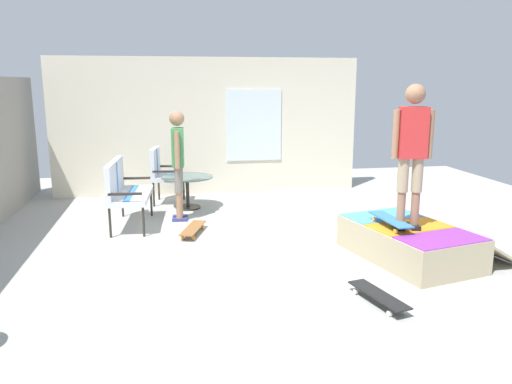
{
  "coord_description": "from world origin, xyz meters",
  "views": [
    {
      "loc": [
        -6.19,
        1.28,
        2.18
      ],
      "look_at": [
        0.48,
        0.12,
        0.7
      ],
      "focal_mm": 35.29,
      "sensor_mm": 36.0,
      "label": 1
    }
  ],
  "objects_px": {
    "skateboard_by_bench": "(193,228)",
    "skate_ramp": "(410,242)",
    "patio_table": "(187,186)",
    "patio_bench": "(123,187)",
    "person_skater": "(412,146)",
    "skateboard_spare": "(378,295)",
    "skateboard_on_ramp": "(390,220)",
    "patio_chair_near_house": "(162,170)",
    "person_watching": "(178,157)"
  },
  "relations": [
    {
      "from": "patio_bench",
      "to": "skateboard_on_ramp",
      "type": "height_order",
      "value": "patio_bench"
    },
    {
      "from": "patio_chair_near_house",
      "to": "patio_table",
      "type": "distance_m",
      "value": 0.68
    },
    {
      "from": "skate_ramp",
      "to": "skateboard_on_ramp",
      "type": "bearing_deg",
      "value": 91.25
    },
    {
      "from": "person_watching",
      "to": "person_skater",
      "type": "height_order",
      "value": "person_skater"
    },
    {
      "from": "patio_bench",
      "to": "skateboard_by_bench",
      "type": "distance_m",
      "value": 1.29
    },
    {
      "from": "person_skater",
      "to": "skateboard_by_bench",
      "type": "bearing_deg",
      "value": 57.16
    },
    {
      "from": "patio_table",
      "to": "person_watching",
      "type": "height_order",
      "value": "person_watching"
    },
    {
      "from": "patio_bench",
      "to": "skateboard_spare",
      "type": "bearing_deg",
      "value": -140.57
    },
    {
      "from": "patio_table",
      "to": "skateboard_spare",
      "type": "bearing_deg",
      "value": -158.17
    },
    {
      "from": "skateboard_on_ramp",
      "to": "patio_bench",
      "type": "bearing_deg",
      "value": 57.66
    },
    {
      "from": "person_watching",
      "to": "person_skater",
      "type": "xyz_separation_m",
      "value": [
        -2.47,
        -2.69,
        0.42
      ]
    },
    {
      "from": "patio_table",
      "to": "skate_ramp",
      "type": "bearing_deg",
      "value": -139.55
    },
    {
      "from": "person_watching",
      "to": "skateboard_by_bench",
      "type": "xyz_separation_m",
      "value": [
        -0.84,
        -0.17,
        -0.94
      ]
    },
    {
      "from": "skateboard_spare",
      "to": "patio_table",
      "type": "bearing_deg",
      "value": 21.83
    },
    {
      "from": "patio_chair_near_house",
      "to": "skateboard_on_ramp",
      "type": "relative_size",
      "value": 1.26
    },
    {
      "from": "skateboard_by_bench",
      "to": "patio_chair_near_house",
      "type": "bearing_deg",
      "value": 12.04
    },
    {
      "from": "skate_ramp",
      "to": "person_skater",
      "type": "relative_size",
      "value": 1.15
    },
    {
      "from": "patio_table",
      "to": "person_skater",
      "type": "bearing_deg",
      "value": -141.81
    },
    {
      "from": "patio_bench",
      "to": "person_skater",
      "type": "relative_size",
      "value": 0.74
    },
    {
      "from": "patio_chair_near_house",
      "to": "skateboard_by_bench",
      "type": "xyz_separation_m",
      "value": [
        -2.07,
        -0.44,
        -0.53
      ]
    },
    {
      "from": "skate_ramp",
      "to": "patio_bench",
      "type": "relative_size",
      "value": 1.55
    },
    {
      "from": "skate_ramp",
      "to": "patio_chair_near_house",
      "type": "height_order",
      "value": "patio_chair_near_house"
    },
    {
      "from": "patio_chair_near_house",
      "to": "skateboard_spare",
      "type": "bearing_deg",
      "value": -155.71
    },
    {
      "from": "person_watching",
      "to": "skateboard_on_ramp",
      "type": "relative_size",
      "value": 2.15
    },
    {
      "from": "patio_table",
      "to": "person_skater",
      "type": "xyz_separation_m",
      "value": [
        -3.22,
        -2.53,
        1.04
      ]
    },
    {
      "from": "patio_chair_near_house",
      "to": "patio_bench",
      "type": "bearing_deg",
      "value": 158.64
    },
    {
      "from": "person_watching",
      "to": "person_skater",
      "type": "bearing_deg",
      "value": -132.49
    },
    {
      "from": "skateboard_by_bench",
      "to": "skate_ramp",
      "type": "bearing_deg",
      "value": -119.88
    },
    {
      "from": "patio_bench",
      "to": "person_skater",
      "type": "distance_m",
      "value": 4.27
    },
    {
      "from": "patio_table",
      "to": "skateboard_by_bench",
      "type": "xyz_separation_m",
      "value": [
        -1.59,
        -0.01,
        -0.32
      ]
    },
    {
      "from": "skate_ramp",
      "to": "patio_bench",
      "type": "bearing_deg",
      "value": 59.81
    },
    {
      "from": "person_skater",
      "to": "skateboard_spare",
      "type": "relative_size",
      "value": 2.1
    },
    {
      "from": "person_skater",
      "to": "skateboard_by_bench",
      "type": "relative_size",
      "value": 2.11
    },
    {
      "from": "skate_ramp",
      "to": "skateboard_on_ramp",
      "type": "relative_size",
      "value": 2.45
    },
    {
      "from": "patio_chair_near_house",
      "to": "person_skater",
      "type": "xyz_separation_m",
      "value": [
        -3.7,
        -2.97,
        0.84
      ]
    },
    {
      "from": "patio_chair_near_house",
      "to": "patio_table",
      "type": "bearing_deg",
      "value": -137.7
    },
    {
      "from": "skateboard_on_ramp",
      "to": "patio_chair_near_house",
      "type": "bearing_deg",
      "value": 37.91
    },
    {
      "from": "person_watching",
      "to": "skateboard_by_bench",
      "type": "distance_m",
      "value": 1.27
    },
    {
      "from": "skateboard_spare",
      "to": "skateboard_by_bench",
      "type": "bearing_deg",
      "value": 32.34
    },
    {
      "from": "skateboard_by_bench",
      "to": "skateboard_spare",
      "type": "relative_size",
      "value": 1.0
    },
    {
      "from": "patio_chair_near_house",
      "to": "skate_ramp",
      "type": "bearing_deg",
      "value": -139.3
    },
    {
      "from": "skateboard_by_bench",
      "to": "skateboard_on_ramp",
      "type": "distance_m",
      "value": 2.84
    },
    {
      "from": "patio_chair_near_house",
      "to": "skateboard_on_ramp",
      "type": "xyz_separation_m",
      "value": [
        -3.59,
        -2.8,
        -0.1
      ]
    },
    {
      "from": "skate_ramp",
      "to": "skateboard_spare",
      "type": "bearing_deg",
      "value": 141.98
    },
    {
      "from": "skate_ramp",
      "to": "person_skater",
      "type": "xyz_separation_m",
      "value": [
        -0.11,
        0.12,
        1.23
      ]
    },
    {
      "from": "skate_ramp",
      "to": "person_skater",
      "type": "distance_m",
      "value": 1.24
    },
    {
      "from": "skate_ramp",
      "to": "patio_bench",
      "type": "distance_m",
      "value": 4.25
    },
    {
      "from": "patio_bench",
      "to": "patio_chair_near_house",
      "type": "distance_m",
      "value": 1.57
    },
    {
      "from": "patio_bench",
      "to": "person_skater",
      "type": "bearing_deg",
      "value": -122.31
    },
    {
      "from": "skate_ramp",
      "to": "patio_table",
      "type": "bearing_deg",
      "value": 40.45
    }
  ]
}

